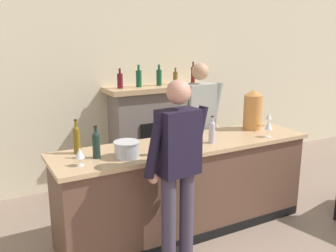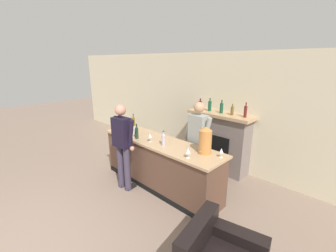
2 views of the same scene
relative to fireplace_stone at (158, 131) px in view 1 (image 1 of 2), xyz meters
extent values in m
cube|color=beige|center=(-0.58, 0.26, 0.66)|extent=(12.00, 0.07, 2.75)
cube|color=brown|center=(-0.45, -1.53, -0.23)|extent=(2.78, 0.66, 0.95)
cube|color=tan|center=(-0.45, -1.53, 0.27)|extent=(2.85, 0.73, 0.04)
cube|color=black|center=(-0.45, -1.87, -0.66)|extent=(2.72, 0.01, 0.10)
cube|color=slate|center=(0.00, 0.01, -0.05)|extent=(1.39, 0.44, 1.33)
cube|color=black|center=(0.00, -0.23, -0.23)|extent=(0.76, 0.02, 0.85)
cube|color=tan|center=(0.00, -0.01, 0.65)|extent=(1.55, 0.52, 0.07)
cylinder|color=#5B121D|center=(-0.58, -0.01, 0.79)|extent=(0.08, 0.08, 0.20)
cylinder|color=#5B121D|center=(-0.58, -0.01, 0.92)|extent=(0.03, 0.03, 0.07)
cylinder|color=#14492E|center=(-0.30, -0.01, 0.80)|extent=(0.08, 0.08, 0.23)
cylinder|color=#14492E|center=(-0.30, -0.01, 0.96)|extent=(0.03, 0.03, 0.08)
cylinder|color=#17472F|center=(0.01, -0.01, 0.80)|extent=(0.08, 0.08, 0.22)
cylinder|color=#17472F|center=(0.01, -0.01, 0.95)|extent=(0.03, 0.03, 0.07)
cylinder|color=brown|center=(0.28, -0.01, 0.78)|extent=(0.07, 0.07, 0.18)
cylinder|color=brown|center=(0.28, -0.01, 0.90)|extent=(0.03, 0.03, 0.06)
cylinder|color=#591A19|center=(0.59, -0.01, 0.81)|extent=(0.06, 0.06, 0.24)
cylinder|color=#591A19|center=(0.59, -0.01, 0.97)|extent=(0.03, 0.03, 0.08)
cylinder|color=#3C3446|center=(-0.78, -2.10, -0.24)|extent=(0.13, 0.13, 0.93)
cylinder|color=#3C3446|center=(-0.98, -2.12, -0.24)|extent=(0.13, 0.13, 0.93)
cube|color=black|center=(-0.88, -2.11, 0.51)|extent=(0.38, 0.26, 0.57)
cylinder|color=black|center=(-0.66, -2.07, 0.52)|extent=(0.20, 0.08, 0.57)
sphere|color=tan|center=(-0.66, -2.05, 0.22)|extent=(0.09, 0.09, 0.09)
cylinder|color=black|center=(-1.11, -2.12, 0.52)|extent=(0.20, 0.08, 0.57)
sphere|color=tan|center=(-1.12, -2.10, 0.22)|extent=(0.09, 0.09, 0.09)
sphere|color=tan|center=(-0.88, -2.11, 0.95)|extent=(0.21, 0.21, 0.21)
cylinder|color=#303D48|center=(-0.01, -0.96, -0.24)|extent=(0.13, 0.13, 0.95)
cube|color=black|center=(-0.02, -1.03, -0.68)|extent=(0.11, 0.24, 0.07)
cylinder|color=#303D48|center=(0.19, -0.97, -0.24)|extent=(0.13, 0.13, 0.95)
cube|color=black|center=(0.18, -1.04, -0.68)|extent=(0.11, 0.24, 0.07)
cube|color=#959B97|center=(0.09, -0.97, 0.53)|extent=(0.37, 0.24, 0.58)
cylinder|color=#959B97|center=(-0.14, -0.98, 0.54)|extent=(0.20, 0.08, 0.57)
sphere|color=tan|center=(-0.15, -1.00, 0.24)|extent=(0.09, 0.09, 0.09)
cylinder|color=#959B97|center=(0.31, -1.00, 0.54)|extent=(0.20, 0.08, 0.57)
sphere|color=tan|center=(0.31, -1.02, 0.24)|extent=(0.09, 0.09, 0.09)
sphere|color=tan|center=(0.09, -0.97, 0.97)|extent=(0.21, 0.21, 0.21)
cylinder|color=#C47D3D|center=(0.56, -1.40, 0.49)|extent=(0.22, 0.22, 0.41)
cone|color=#C47D3D|center=(0.56, -1.40, 0.73)|extent=(0.22, 0.22, 0.07)
cylinder|color=#B29333|center=(0.56, -1.53, 0.36)|extent=(0.02, 0.04, 0.02)
cylinder|color=silver|center=(-1.18, -1.66, 0.36)|extent=(0.23, 0.23, 0.14)
cylinder|color=silver|center=(-1.18, -1.66, 0.44)|extent=(0.25, 0.25, 0.01)
cylinder|color=brown|center=(-1.55, -1.33, 0.41)|extent=(0.07, 0.07, 0.24)
sphere|color=brown|center=(-1.55, -1.33, 0.52)|extent=(0.06, 0.06, 0.06)
cylinder|color=brown|center=(-1.55, -1.33, 0.57)|extent=(0.03, 0.03, 0.09)
cylinder|color=black|center=(-1.55, -1.33, 0.62)|extent=(0.03, 0.03, 0.01)
cylinder|color=#203725|center=(-0.89, -1.75, 0.39)|extent=(0.07, 0.07, 0.21)
sphere|color=#203725|center=(-0.89, -1.75, 0.50)|extent=(0.06, 0.06, 0.06)
cylinder|color=#203725|center=(-0.89, -1.75, 0.54)|extent=(0.03, 0.03, 0.08)
cylinder|color=black|center=(-0.89, -1.75, 0.59)|extent=(0.03, 0.03, 0.01)
cylinder|color=#B3AFC0|center=(-0.20, -1.65, 0.39)|extent=(0.07, 0.07, 0.20)
sphere|color=#B3AFC0|center=(-0.20, -1.65, 0.49)|extent=(0.06, 0.06, 0.06)
cylinder|color=#B3AFC0|center=(-0.20, -1.65, 0.53)|extent=(0.03, 0.03, 0.08)
cylinder|color=black|center=(-0.20, -1.65, 0.57)|extent=(0.03, 0.03, 0.01)
cylinder|color=#1C2E28|center=(-1.43, -1.55, 0.40)|extent=(0.07, 0.07, 0.22)
sphere|color=#1C2E28|center=(-1.43, -1.55, 0.50)|extent=(0.07, 0.07, 0.07)
cylinder|color=#1C2E28|center=(-1.43, -1.55, 0.55)|extent=(0.03, 0.03, 0.08)
cylinder|color=black|center=(-1.43, -1.55, 0.59)|extent=(0.03, 0.03, 0.01)
cylinder|color=silver|center=(-1.62, -1.68, 0.29)|extent=(0.07, 0.07, 0.01)
cylinder|color=silver|center=(-1.62, -1.68, 0.33)|extent=(0.01, 0.01, 0.07)
cone|color=silver|center=(-1.62, -1.68, 0.41)|extent=(0.09, 0.09, 0.09)
cylinder|color=silver|center=(0.49, -1.76, 0.29)|extent=(0.06, 0.06, 0.01)
cylinder|color=silver|center=(0.49, -1.76, 0.33)|extent=(0.01, 0.01, 0.08)
cone|color=silver|center=(0.49, -1.76, 0.42)|extent=(0.09, 0.09, 0.09)
cylinder|color=silver|center=(0.87, -1.36, 0.29)|extent=(0.06, 0.06, 0.01)
cylinder|color=silver|center=(0.87, -1.36, 0.33)|extent=(0.01, 0.01, 0.08)
cone|color=silver|center=(0.87, -1.36, 0.41)|extent=(0.07, 0.07, 0.08)
cylinder|color=silver|center=(-0.54, -1.69, 0.29)|extent=(0.07, 0.07, 0.01)
cylinder|color=silver|center=(-0.54, -1.69, 0.34)|extent=(0.01, 0.01, 0.08)
cone|color=silver|center=(-0.54, -1.69, 0.42)|extent=(0.08, 0.08, 0.09)
camera|label=1|loc=(-2.43, -4.78, 1.43)|focal=40.00mm
camera|label=2|loc=(2.64, -4.43, 1.84)|focal=24.00mm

